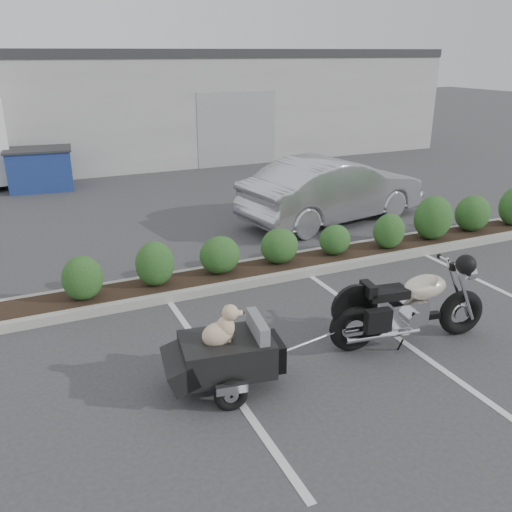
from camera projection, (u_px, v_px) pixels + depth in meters
name	position (u px, v px, depth m)	size (l,w,h in m)	color
ground	(299.00, 330.00, 8.12)	(90.00, 90.00, 0.00)	#38383A
planter_kerb	(290.00, 266.00, 10.36)	(12.00, 1.00, 0.15)	#9E9E93
building	(98.00, 102.00, 21.89)	(26.00, 10.00, 4.00)	#9EA099
motorcycle	(410.00, 307.00, 7.59)	(2.42, 0.94, 1.39)	black
pet_trailer	(225.00, 354.00, 6.57)	(1.95, 1.11, 1.15)	black
sedan	(333.00, 190.00, 13.11)	(1.66, 4.75, 1.56)	#BCBBC3
dumpster	(40.00, 169.00, 16.18)	(2.00, 1.47, 1.24)	navy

